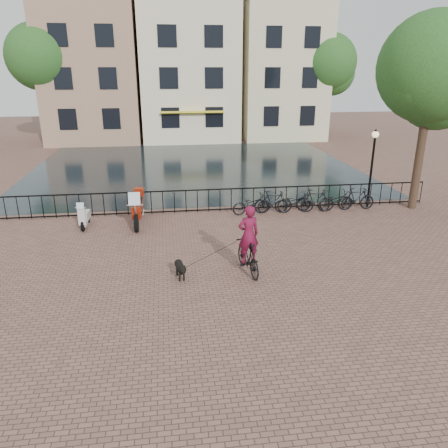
{
  "coord_description": "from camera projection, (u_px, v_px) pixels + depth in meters",
  "views": [
    {
      "loc": [
        -1.8,
        -10.29,
        6.06
      ],
      "look_at": [
        0.0,
        3.0,
        1.2
      ],
      "focal_mm": 35.0,
      "sensor_mm": 36.0,
      "label": 1
    }
  ],
  "objects": [
    {
      "name": "tree_far_left",
      "position": [
        40.0,
        57.0,
        33.35
      ],
      "size": [
        5.04,
        5.04,
        9.27
      ],
      "color": "black",
      "rests_on": "ground"
    },
    {
      "name": "parked_bike_5",
      "position": [
        356.0,
        199.0,
        19.43
      ],
      "size": [
        1.67,
        0.48,
        1.0
      ],
      "primitive_type": "imported",
      "rotation": [
        0.0,
        0.0,
        1.56
      ],
      "color": "black",
      "rests_on": "ground"
    },
    {
      "name": "ground",
      "position": [
        239.0,
        302.0,
        11.88
      ],
      "size": [
        100.0,
        100.0,
        0.0
      ],
      "primitive_type": "plane",
      "color": "brown",
      "rests_on": "ground"
    },
    {
      "name": "scooter",
      "position": [
        84.0,
        212.0,
        17.3
      ],
      "size": [
        0.42,
        1.31,
        1.2
      ],
      "rotation": [
        0.0,
        0.0,
        -0.04
      ],
      "color": "beige",
      "rests_on": "ground"
    },
    {
      "name": "parked_bike_3",
      "position": [
        315.0,
        200.0,
        19.19
      ],
      "size": [
        1.72,
        0.75,
        1.0
      ],
      "primitive_type": "imported",
      "rotation": [
        0.0,
        0.0,
        1.4
      ],
      "color": "black",
      "rests_on": "ground"
    },
    {
      "name": "canal_water",
      "position": [
        194.0,
        167.0,
        28.0
      ],
      "size": [
        20.0,
        20.0,
        0.0
      ],
      "primitive_type": "plane",
      "color": "black",
      "rests_on": "ground"
    },
    {
      "name": "tree_far_right",
      "position": [
        328.0,
        63.0,
        36.39
      ],
      "size": [
        4.76,
        4.76,
        8.76
      ],
      "color": "black",
      "rests_on": "ground"
    },
    {
      "name": "canal_house_mid",
      "position": [
        188.0,
        68.0,
        37.88
      ],
      "size": [
        8.0,
        9.5,
        11.8
      ],
      "color": "beige",
      "rests_on": "ground"
    },
    {
      "name": "parked_bike_2",
      "position": [
        294.0,
        202.0,
        19.09
      ],
      "size": [
        1.76,
        0.74,
        0.9
      ],
      "primitive_type": "imported",
      "rotation": [
        0.0,
        0.0,
        1.49
      ],
      "color": "black",
      "rests_on": "ground"
    },
    {
      "name": "canal_house_left",
      "position": [
        93.0,
        62.0,
        36.7
      ],
      "size": [
        7.5,
        9.0,
        12.8
      ],
      "color": "#997B59",
      "rests_on": "ground"
    },
    {
      "name": "parked_bike_4",
      "position": [
        336.0,
        201.0,
        19.33
      ],
      "size": [
        1.78,
        0.84,
        0.9
      ],
      "primitive_type": "imported",
      "rotation": [
        0.0,
        0.0,
        1.72
      ],
      "color": "black",
      "rests_on": "ground"
    },
    {
      "name": "lamp_post",
      "position": [
        373.0,
        156.0,
        19.06
      ],
      "size": [
        0.3,
        0.3,
        3.45
      ],
      "color": "black",
      "rests_on": "ground"
    },
    {
      "name": "cyclist",
      "position": [
        248.0,
        244.0,
        13.29
      ],
      "size": [
        0.88,
        1.93,
        2.55
      ],
      "rotation": [
        0.0,
        0.0,
        3.32
      ],
      "color": "black",
      "rests_on": "ground"
    },
    {
      "name": "dog",
      "position": [
        180.0,
        269.0,
        13.15
      ],
      "size": [
        0.42,
        0.91,
        0.59
      ],
      "rotation": [
        0.0,
        0.0,
        0.16
      ],
      "color": "black",
      "rests_on": "ground"
    },
    {
      "name": "canal_house_right",
      "position": [
        278.0,
        59.0,
        38.64
      ],
      "size": [
        7.0,
        9.0,
        13.3
      ],
      "color": "beige",
      "rests_on": "ground"
    },
    {
      "name": "railing",
      "position": [
        209.0,
        201.0,
        19.16
      ],
      "size": [
        20.0,
        0.05,
        1.02
      ],
      "color": "black",
      "rests_on": "ground"
    },
    {
      "name": "parked_bike_0",
      "position": [
        252.0,
        204.0,
        18.85
      ],
      "size": [
        1.79,
        0.86,
        0.9
      ],
      "primitive_type": "imported",
      "rotation": [
        0.0,
        0.0,
        1.73
      ],
      "color": "black",
      "rests_on": "ground"
    },
    {
      "name": "tree_near_right",
      "position": [
        433.0,
        68.0,
        17.81
      ],
      "size": [
        4.48,
        4.48,
        8.24
      ],
      "color": "black",
      "rests_on": "ground"
    },
    {
      "name": "parked_bike_1",
      "position": [
        273.0,
        202.0,
        18.95
      ],
      "size": [
        1.69,
        0.59,
        1.0
      ],
      "primitive_type": "imported",
      "rotation": [
        0.0,
        0.0,
        1.49
      ],
      "color": "black",
      "rests_on": "ground"
    },
    {
      "name": "motorcycle",
      "position": [
        137.0,
        205.0,
        17.49
      ],
      "size": [
        0.63,
        2.34,
        1.66
      ],
      "rotation": [
        0.0,
        0.0,
        -0.03
      ],
      "color": "maroon",
      "rests_on": "ground"
    }
  ]
}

